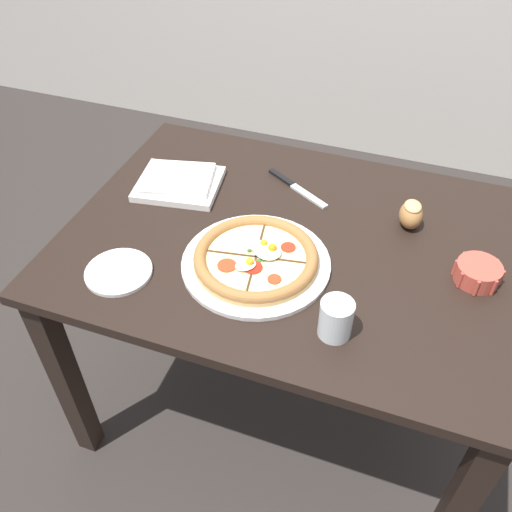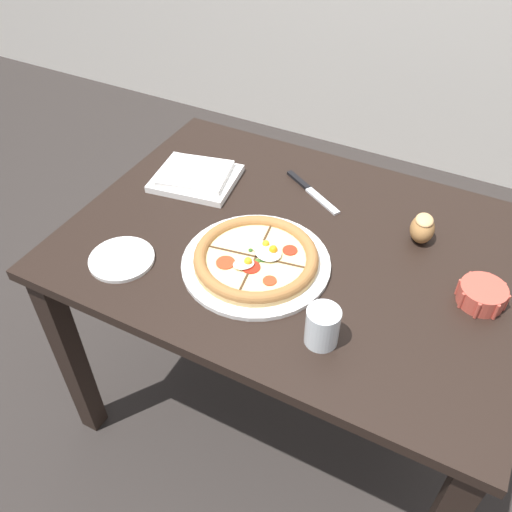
{
  "view_description": "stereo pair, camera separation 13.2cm",
  "coord_description": "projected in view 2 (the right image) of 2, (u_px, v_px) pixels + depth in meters",
  "views": [
    {
      "loc": [
        0.27,
        -1.04,
        1.66
      ],
      "look_at": [
        -0.05,
        -0.13,
        0.76
      ],
      "focal_mm": 38.0,
      "sensor_mm": 36.0,
      "label": 1
    },
    {
      "loc": [
        0.39,
        -0.99,
        1.66
      ],
      "look_at": [
        -0.05,
        -0.13,
        0.76
      ],
      "focal_mm": 38.0,
      "sensor_mm": 36.0,
      "label": 2
    }
  ],
  "objects": [
    {
      "name": "ground_plane",
      "position": [
        286.0,
        398.0,
        1.91
      ],
      "size": [
        12.0,
        12.0,
        0.0
      ],
      "primitive_type": "plane",
      "color": "#2D2826"
    },
    {
      "name": "dining_table",
      "position": [
        295.0,
        270.0,
        1.48
      ],
      "size": [
        1.18,
        0.86,
        0.73
      ],
      "color": "black",
      "rests_on": "ground_plane"
    },
    {
      "name": "pizza",
      "position": [
        256.0,
        259.0,
        1.33
      ],
      "size": [
        0.37,
        0.37,
        0.05
      ],
      "color": "white",
      "rests_on": "dining_table"
    },
    {
      "name": "ramekin_bowl",
      "position": [
        482.0,
        295.0,
        1.23
      ],
      "size": [
        0.11,
        0.11,
        0.05
      ],
      "color": "#C64C3D",
      "rests_on": "dining_table"
    },
    {
      "name": "napkin_folded",
      "position": [
        196.0,
        177.0,
        1.59
      ],
      "size": [
        0.26,
        0.23,
        0.04
      ],
      "rotation": [
        0.0,
        0.0,
        0.15
      ],
      "color": "white",
      "rests_on": "dining_table"
    },
    {
      "name": "bread_piece_near",
      "position": [
        422.0,
        228.0,
        1.39
      ],
      "size": [
        0.08,
        0.09,
        0.07
      ],
      "rotation": [
        0.0,
        0.0,
        1.78
      ],
      "color": "#A3703D",
      "rests_on": "dining_table"
    },
    {
      "name": "knife_main",
      "position": [
        311.0,
        191.0,
        1.56
      ],
      "size": [
        0.21,
        0.14,
        0.01
      ],
      "rotation": [
        0.0,
        0.0,
        -0.54
      ],
      "color": "silver",
      "rests_on": "dining_table"
    },
    {
      "name": "water_glass",
      "position": [
        322.0,
        328.0,
        1.14
      ],
      "size": [
        0.07,
        0.07,
        0.09
      ],
      "color": "white",
      "rests_on": "dining_table"
    },
    {
      "name": "side_saucer",
      "position": [
        122.0,
        259.0,
        1.35
      ],
      "size": [
        0.16,
        0.16,
        0.01
      ],
      "color": "white",
      "rests_on": "dining_table"
    }
  ]
}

